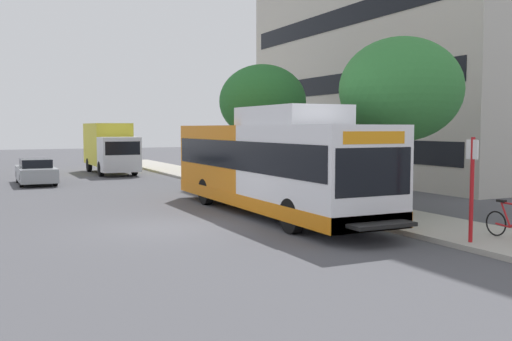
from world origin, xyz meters
The scene contains 8 objects.
ground_plane centered at (0.00, 8.00, 0.00)m, with size 120.00×120.00×0.00m, color #4C4C51.
sidewalk_curb centered at (7.00, 6.00, 0.07)m, with size 3.00×56.00×0.14m, color #A8A399.
transit_bus centered at (4.01, 1.17, 1.70)m, with size 2.58×12.25×3.65m.
bus_stop_sign_pole centered at (5.93, -5.93, 1.65)m, with size 0.10×0.36×2.60m.
street_tree_near_stop centered at (7.96, -0.75, 4.25)m, with size 4.15×4.15×5.88m.
street_tree_mid_block centered at (7.68, 9.22, 4.24)m, with size 4.27×4.27×5.93m.
parked_car_far_lane centered at (-2.31, 15.95, 0.66)m, with size 1.80×4.50×1.33m.
box_truck_background centered at (2.71, 21.52, 1.74)m, with size 2.32×7.01×3.25m.
Camera 1 is at (-4.98, -16.36, 2.97)m, focal length 40.52 mm.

